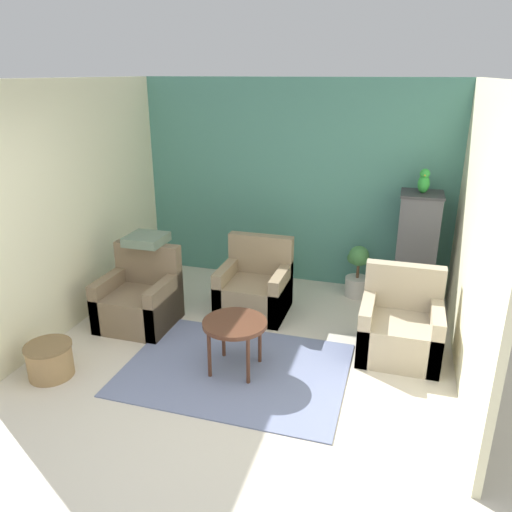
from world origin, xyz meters
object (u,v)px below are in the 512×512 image
Objects in this scene: armchair_left at (140,301)px; armchair_right at (400,329)px; coffee_table at (235,327)px; armchair_middle at (255,289)px; wicker_basket at (50,359)px; potted_plant at (358,271)px; birdcage at (416,252)px; parrot at (424,182)px.

armchair_right is at bearing 3.46° from armchair_left.
armchair_middle is (-0.19, 1.25, -0.18)m from coffee_table.
armchair_left is (-1.33, 0.58, -0.18)m from coffee_table.
wicker_basket is (-0.29, -1.18, -0.11)m from armchair_left.
armchair_right is at bearing -66.89° from potted_plant.
armchair_right reaches higher than potted_plant.
coffee_table is at bearing -128.61° from birdcage.
armchair_left reaches higher than coffee_table.
coffee_table is 0.91× the size of potted_plant.
armchair_right is 1.32× the size of potted_plant.
armchair_right is at bearing -94.93° from parrot.
armchair_left is 1.32× the size of potted_plant.
armchair_left is 1.00× the size of armchair_middle.
parrot is 0.66× the size of wicker_basket.
potted_plant is (-0.66, 0.07, -0.36)m from birdcage.
coffee_table is 0.69× the size of armchair_right.
armchair_middle is (1.14, 0.67, 0.00)m from armchair_left.
coffee_table is at bearing -128.58° from parrot.
armchair_left is at bearing 156.37° from coffee_table.
armchair_left is at bearing 76.03° from wicker_basket.
potted_plant is (-0.56, 1.30, 0.05)m from armchair_right.
coffee_table is 1.28m from armchair_middle.
wicker_basket is (-3.21, -2.58, -0.51)m from birdcage.
potted_plant is 3.68m from wicker_basket.
coffee_table is 2.13× the size of parrot.
coffee_table is 2.26m from potted_plant.
armchair_left is 3.47m from parrot.
armchair_right is 1.30m from birdcage.
armchair_right reaches higher than coffee_table.
parrot is at bearing 22.44° from armchair_middle.
armchair_left and armchair_right have the same top height.
coffee_table is 1.67m from armchair_right.
birdcage is 0.84m from parrot.
birdcage is (2.92, 1.40, 0.40)m from armchair_left.
parrot reaches higher than potted_plant.
potted_plant is (2.26, 1.47, 0.05)m from armchair_left.
parrot is at bearing 38.77° from wicker_basket.
parrot reaches higher than birdcage.
armchair_right is 1.00× the size of armchair_middle.
birdcage is at bearing 22.37° from armchair_middle.
armchair_left is 1.33m from armchair_middle.
coffee_table is 2.76m from parrot.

